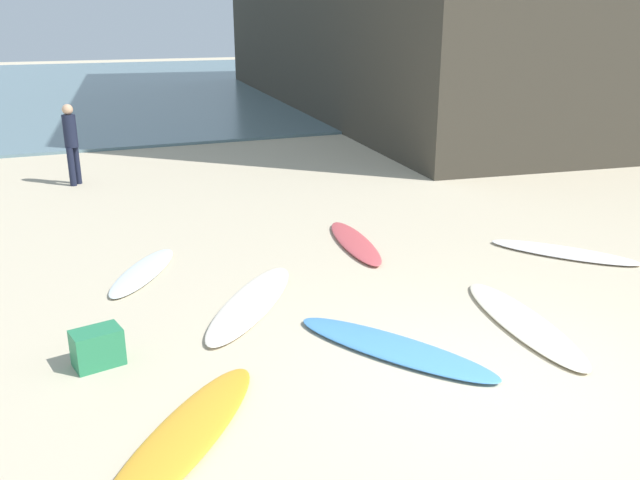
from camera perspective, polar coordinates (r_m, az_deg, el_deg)
name	(u,v)px	position (r m, az deg, el deg)	size (l,w,h in m)	color
ground_plane	(496,390)	(6.83, 14.92, -12.41)	(120.00, 120.00, 0.00)	beige
ocean_water	(105,85)	(39.24, -18.04, 12.62)	(120.00, 40.00, 0.08)	slate
surfboard_0	(184,436)	(6.01, -11.62, -16.25)	(0.58, 2.43, 0.09)	gold
surfboard_1	(355,242)	(10.61, 3.01, -0.19)	(0.49, 2.25, 0.09)	#D55157
surfboard_2	(563,252)	(10.83, 20.25, -0.99)	(0.58, 2.21, 0.08)	white
surfboard_3	(251,302)	(8.42, -5.95, -5.36)	(0.60, 2.52, 0.09)	#EFE2CF
surfboard_4	(523,322)	(8.23, 17.10, -6.77)	(0.59, 2.48, 0.07)	#F2E6C7
surfboard_5	(143,272)	(9.72, -15.01, -2.65)	(0.50, 1.95, 0.07)	silver
surfboard_6	(394,348)	(7.33, 6.37, -9.21)	(0.59, 2.45, 0.09)	#4A91DA
beachgoer_mid	(71,140)	(15.30, -20.67, 8.05)	(0.39, 0.39, 1.75)	#191E33
beach_cooler	(97,348)	(7.33, -18.65, -8.78)	(0.49, 0.33, 0.40)	#287F51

